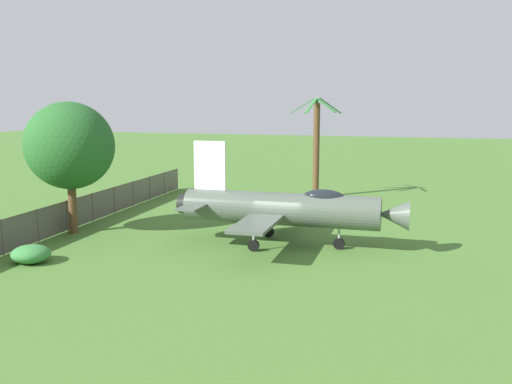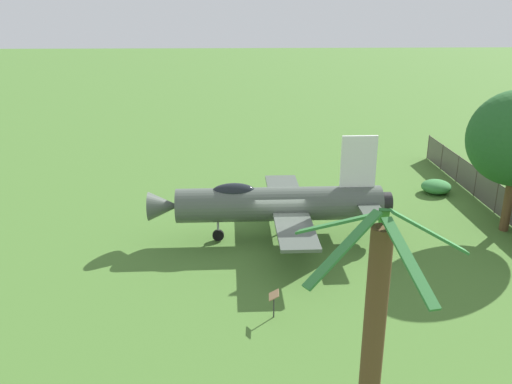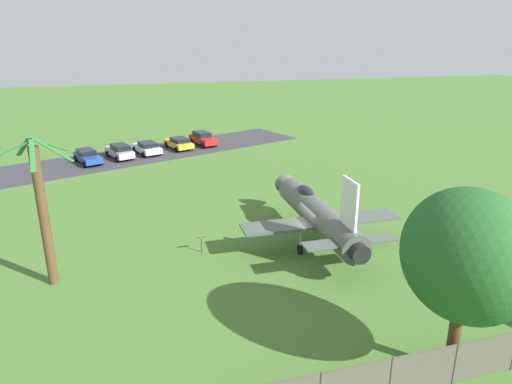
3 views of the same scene
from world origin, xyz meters
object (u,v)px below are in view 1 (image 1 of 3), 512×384
at_px(display_jet, 287,208).
at_px(info_plaque, 318,206).
at_px(shrub_near_fence, 31,254).
at_px(palm_tree, 316,147).
at_px(shade_tree, 69,146).

height_order(display_jet, info_plaque, display_jet).
bearing_deg(shrub_near_fence, info_plaque, -128.86).
bearing_deg(info_plaque, display_jet, 87.48).
xyz_separation_m(display_jet, shrub_near_fence, (10.99, 6.71, -1.60)).
distance_m(palm_tree, info_plaque, 9.06).
relative_size(display_jet, shrub_near_fence, 6.60).
height_order(palm_tree, info_plaque, palm_tree).
height_order(display_jet, palm_tree, palm_tree).
height_order(shade_tree, shrub_near_fence, shade_tree).
bearing_deg(shade_tree, display_jet, -176.31).
relative_size(display_jet, palm_tree, 1.56).
xyz_separation_m(shade_tree, info_plaque, (-13.07, -8.15, -4.28)).
xyz_separation_m(palm_tree, shrub_near_fence, (9.55, 22.32, -3.63)).
bearing_deg(shrub_near_fence, display_jet, -148.61).
bearing_deg(info_plaque, shrub_near_fence, 51.14).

